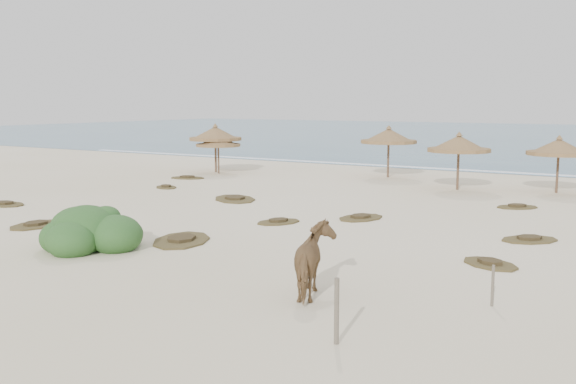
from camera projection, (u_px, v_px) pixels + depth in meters
name	position (u px, v px, depth m)	size (l,w,h in m)	color
ground	(239.00, 241.00, 21.26)	(160.00, 160.00, 0.00)	beige
ocean	(571.00, 137.00, 84.66)	(200.00, 100.00, 0.01)	#275877
foam_line	(464.00, 170.00, 43.24)	(70.00, 0.60, 0.01)	white
palapa_0	(218.00, 141.00, 41.04)	(3.74, 3.74, 2.67)	brown
palapa_1	(215.00, 134.00, 41.72)	(4.29, 4.29, 3.20)	brown
palapa_2	(389.00, 137.00, 38.92)	(3.62, 3.62, 3.18)	brown
palapa_3	(459.00, 145.00, 33.30)	(4.20, 4.20, 3.05)	brown
palapa_4	(559.00, 148.00, 32.15)	(3.51, 3.51, 2.94)	brown
horse	(315.00, 261.00, 15.08)	(0.93, 2.04, 1.72)	brown
fence_post_near	(337.00, 311.00, 12.11)	(0.10, 0.10, 1.29)	#695E4E
fence_post_far	(493.00, 286.00, 14.39)	(0.07, 0.07, 0.95)	#695E4E
bush	(88.00, 232.00, 20.13)	(3.53, 3.11, 1.58)	#366029
scrub_0	(4.00, 204.00, 28.63)	(2.13, 1.40, 0.16)	brown
scrub_1	(235.00, 199.00, 30.20)	(3.36, 3.24, 0.16)	brown
scrub_2	(278.00, 221.00, 24.42)	(1.81, 2.11, 0.16)	brown
scrub_3	(361.00, 217.00, 25.29)	(1.89, 2.40, 0.16)	brown
scrub_4	(529.00, 239.00, 21.28)	(2.29, 2.30, 0.16)	brown
scrub_6	(187.00, 178.00, 38.62)	(2.40, 1.89, 0.16)	brown
scrub_7	(517.00, 207.00, 27.88)	(2.16, 2.09, 0.16)	brown
scrub_8	(166.00, 187.00, 34.37)	(1.90, 1.74, 0.16)	brown
scrub_9	(182.00, 240.00, 21.18)	(2.78, 3.26, 0.16)	brown
scrub_11	(36.00, 225.00, 23.81)	(1.70, 2.39, 0.16)	brown
scrub_12	(490.00, 263.00, 18.09)	(2.12, 1.89, 0.16)	brown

